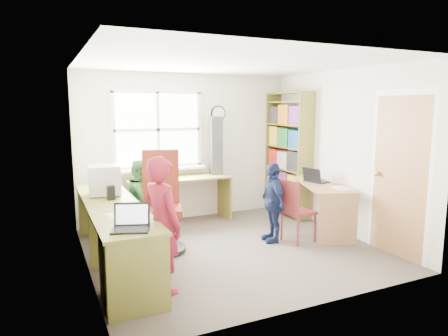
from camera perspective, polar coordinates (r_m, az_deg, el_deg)
name	(u,v)px	position (r m, az deg, el deg)	size (l,w,h in m)	color
room	(230,157)	(5.19, 0.82, 1.60)	(3.64, 3.44, 2.44)	#463E37
l_desk	(137,235)	(4.58, -12.30, -9.36)	(2.38, 2.95, 0.75)	olive
right_desk	(324,197)	(6.14, 14.06, -4.09)	(0.98, 1.38, 0.73)	#946F4A
bookshelf	(288,157)	(6.97, 9.14, 1.54)	(0.30, 1.02, 2.10)	olive
swivel_chair	(162,208)	(5.29, -8.90, -5.62)	(0.74, 0.74, 1.30)	black
wooden_chair	(295,209)	(5.61, 10.12, -5.73)	(0.43, 0.43, 0.87)	maroon
crt_monitor	(105,180)	(5.28, -16.69, -1.67)	(0.42, 0.39, 0.38)	silver
laptop_left	(131,223)	(3.81, -13.12, -7.67)	(0.41, 0.37, 0.23)	black
laptop_right	(315,179)	(6.22, 12.83, -1.52)	(0.34, 0.38, 0.23)	black
speaker_a	(111,193)	(5.01, -15.87, -3.41)	(0.09, 0.09, 0.17)	black
speaker_b	(107,183)	(5.56, -16.41, -2.12)	(0.12, 0.12, 0.20)	black
cd_tower	(216,146)	(6.59, -1.17, 3.21)	(0.20, 0.19, 0.95)	black
game_box	(308,178)	(6.45, 11.88, -1.36)	(0.33, 0.33, 0.05)	red
paper_a	(120,216)	(4.28, -14.61, -6.59)	(0.26, 0.34, 0.00)	silver
paper_b	(341,188)	(5.88, 16.39, -2.74)	(0.27, 0.34, 0.00)	silver
potted_plant	(152,170)	(6.26, -10.30, -0.31)	(0.16, 0.13, 0.28)	#2D713C
person_red	(162,225)	(4.08, -8.83, -7.99)	(0.51, 0.33, 1.39)	maroon
person_green	(142,200)	(5.72, -11.63, -4.51)	(0.55, 0.43, 1.14)	#32712D
person_navy	(273,202)	(5.58, 6.96, -4.87)	(0.65, 0.27, 1.11)	#141D3E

